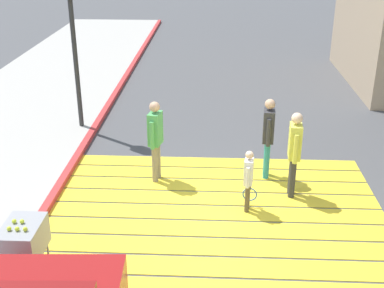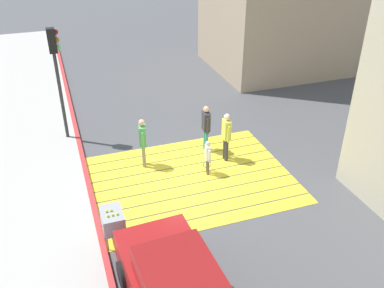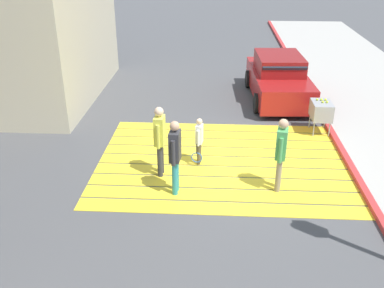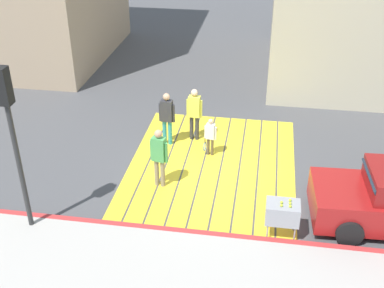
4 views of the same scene
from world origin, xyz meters
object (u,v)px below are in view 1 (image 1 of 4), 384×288
at_px(pedestrian_adult_side, 155,136).
at_px(pedestrian_child_with_racket, 248,178).
at_px(traffic_light_corner, 72,14).
at_px(tennis_ball_cart, 23,240).
at_px(pedestrian_adult_trailing, 294,149).
at_px(pedestrian_adult_lead, 268,133).

distance_m(pedestrian_adult_side, pedestrian_child_with_racket, 2.23).
distance_m(traffic_light_corner, pedestrian_child_with_racket, 6.19).
bearing_deg(pedestrian_child_with_racket, traffic_light_corner, 136.78).
height_order(tennis_ball_cart, pedestrian_adult_side, pedestrian_adult_side).
xyz_separation_m(pedestrian_adult_trailing, pedestrian_adult_side, (-2.79, 0.54, -0.01)).
bearing_deg(traffic_light_corner, pedestrian_adult_lead, -28.15).
xyz_separation_m(traffic_light_corner, pedestrian_child_with_racket, (4.17, -3.92, -2.34)).
height_order(tennis_ball_cart, pedestrian_child_with_racket, pedestrian_child_with_racket).
xyz_separation_m(pedestrian_adult_trailing, pedestrian_child_with_racket, (-0.91, -0.63, -0.33)).
bearing_deg(traffic_light_corner, pedestrian_adult_trailing, -32.91).
height_order(pedestrian_adult_lead, pedestrian_adult_side, pedestrian_adult_lead).
relative_size(pedestrian_adult_side, pedestrian_child_with_racket, 1.41).
bearing_deg(pedestrian_adult_side, traffic_light_corner, 129.85).
bearing_deg(pedestrian_adult_lead, pedestrian_adult_trailing, -61.47).
bearing_deg(pedestrian_adult_trailing, pedestrian_adult_lead, 118.53).
bearing_deg(traffic_light_corner, pedestrian_child_with_racket, -43.22).
bearing_deg(traffic_light_corner, pedestrian_adult_side, -50.15).
height_order(traffic_light_corner, pedestrian_adult_side, traffic_light_corner).
distance_m(pedestrian_adult_trailing, pedestrian_child_with_racket, 1.16).
bearing_deg(pedestrian_adult_trailing, pedestrian_adult_side, 169.09).
height_order(traffic_light_corner, pedestrian_child_with_racket, traffic_light_corner).
height_order(tennis_ball_cart, pedestrian_adult_trailing, pedestrian_adult_trailing).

